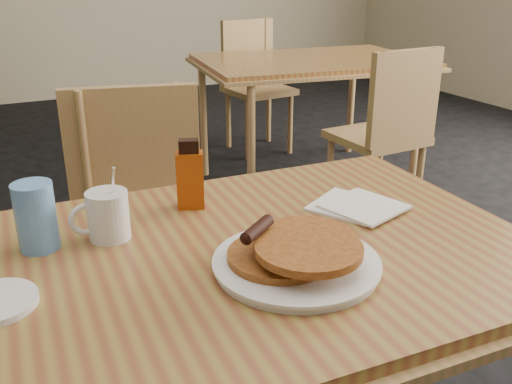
% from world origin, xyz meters
% --- Properties ---
extents(main_table, '(1.26, 0.88, 0.75)m').
position_xyz_m(main_table, '(-0.02, -0.04, 0.71)').
color(main_table, olive).
rests_on(main_table, floor).
extents(neighbor_table, '(1.41, 1.05, 0.75)m').
position_xyz_m(neighbor_table, '(1.36, 1.96, 0.71)').
color(neighbor_table, olive).
rests_on(neighbor_table, floor).
extents(chair_main_far, '(0.50, 0.51, 0.93)m').
position_xyz_m(chair_main_far, '(-0.01, 0.67, 0.55)').
color(chair_main_far, tan).
rests_on(chair_main_far, floor).
extents(chair_neighbor_far, '(0.45, 0.45, 0.91)m').
position_xyz_m(chair_neighbor_far, '(1.35, 2.71, 0.54)').
color(chair_neighbor_far, tan).
rests_on(chair_neighbor_far, floor).
extents(chair_neighbor_near, '(0.43, 0.43, 0.90)m').
position_xyz_m(chair_neighbor_near, '(1.38, 1.23, 0.54)').
color(chair_neighbor_near, tan).
rests_on(chair_neighbor_near, floor).
extents(pancake_plate, '(0.31, 0.31, 0.09)m').
position_xyz_m(pancake_plate, '(0.05, -0.15, 0.77)').
color(pancake_plate, white).
rests_on(pancake_plate, main_table).
extents(coffee_mug, '(0.12, 0.08, 0.16)m').
position_xyz_m(coffee_mug, '(-0.23, 0.13, 0.80)').
color(coffee_mug, white).
rests_on(coffee_mug, main_table).
extents(syrup_bottle, '(0.07, 0.06, 0.16)m').
position_xyz_m(syrup_bottle, '(-0.02, 0.20, 0.82)').
color(syrup_bottle, maroon).
rests_on(syrup_bottle, main_table).
extents(napkin_stack, '(0.22, 0.23, 0.01)m').
position_xyz_m(napkin_stack, '(0.31, 0.03, 0.76)').
color(napkin_stack, silver).
rests_on(napkin_stack, main_table).
extents(blue_tumbler, '(0.10, 0.10, 0.14)m').
position_xyz_m(blue_tumbler, '(-0.36, 0.14, 0.82)').
color(blue_tumbler, '#5A91D3').
rests_on(blue_tumbler, main_table).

